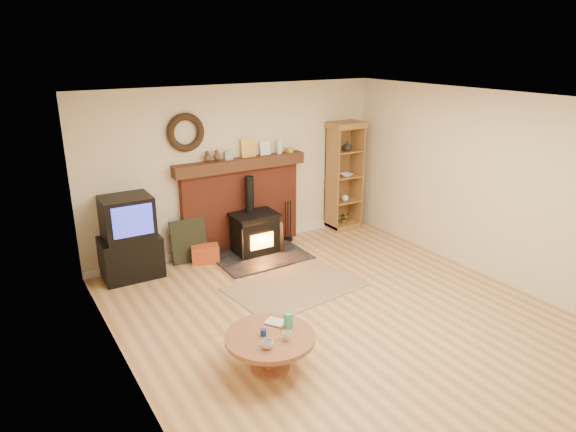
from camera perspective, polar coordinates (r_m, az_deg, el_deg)
ground at (r=6.46m, az=5.83°, el=-10.97°), size 5.50×5.50×0.00m
room_shell at (r=5.87m, az=5.68°, el=4.10°), size 5.02×5.52×2.61m
chimney_breast at (r=8.24m, az=-5.21°, el=1.82°), size 2.20×0.22×1.78m
wood_stove at (r=8.08m, az=-3.61°, el=-2.11°), size 1.40×1.00×1.23m
area_rug at (r=7.10m, az=0.71°, el=-7.88°), size 1.84×1.37×0.01m
tv_unit at (r=7.54m, az=-17.22°, el=-2.47°), size 0.82×0.59×1.19m
curio_cabinet at (r=9.11m, az=6.17°, el=4.43°), size 0.61×0.44×1.91m
firelog_box at (r=7.95m, az=-9.20°, el=-4.18°), size 0.47×0.37×0.26m
leaning_painting at (r=7.94m, az=-10.95°, el=-2.70°), size 0.56×0.15×0.67m
fire_tools at (r=8.67m, az=0.00°, el=-1.90°), size 0.16×0.16×0.70m
coffee_table at (r=5.34m, az=-1.97°, el=-13.77°), size 0.92×0.92×0.55m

